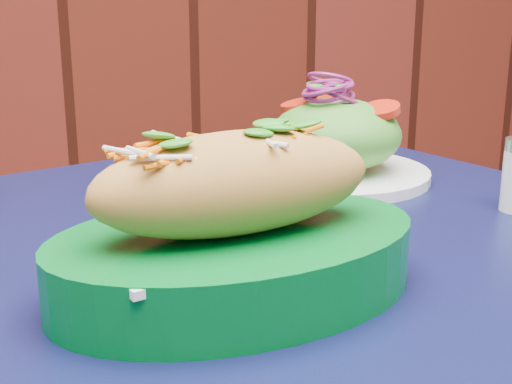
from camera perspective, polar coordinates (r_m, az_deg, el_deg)
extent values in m
cube|color=black|center=(0.60, 1.28, -6.55)|extent=(1.02, 1.02, 0.03)
cylinder|color=black|center=(1.18, 4.42, -14.80)|extent=(0.04, 0.04, 0.72)
cube|color=white|center=(0.51, -1.61, -3.51)|extent=(0.23, 0.17, 0.01)
ellipsoid|color=#C3873D|center=(0.50, -1.65, 0.76)|extent=(0.22, 0.12, 0.07)
cylinder|color=white|center=(0.83, 6.34, 1.44)|extent=(0.22, 0.22, 0.01)
ellipsoid|color=#4C992D|center=(0.82, 6.44, 4.60)|extent=(0.15, 0.15, 0.08)
cylinder|color=red|center=(0.80, 9.96, 6.82)|extent=(0.04, 0.04, 0.01)
cylinder|color=red|center=(0.83, 3.49, 7.30)|extent=(0.04, 0.04, 0.01)
cylinder|color=red|center=(0.85, 5.34, 7.53)|extent=(0.04, 0.04, 0.01)
torus|color=#7E1B62|center=(0.81, 6.54, 7.77)|extent=(0.05, 0.05, 0.00)
torus|color=#7E1B62|center=(0.81, 6.55, 8.05)|extent=(0.05, 0.05, 0.00)
torus|color=#7E1B62|center=(0.81, 6.56, 8.33)|extent=(0.05, 0.05, 0.00)
torus|color=#7E1B62|center=(0.81, 6.56, 8.61)|extent=(0.05, 0.05, 0.00)
torus|color=#7E1B62|center=(0.81, 6.57, 8.89)|extent=(0.05, 0.05, 0.00)
torus|color=#7E1B62|center=(0.81, 6.58, 9.17)|extent=(0.05, 0.05, 0.00)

